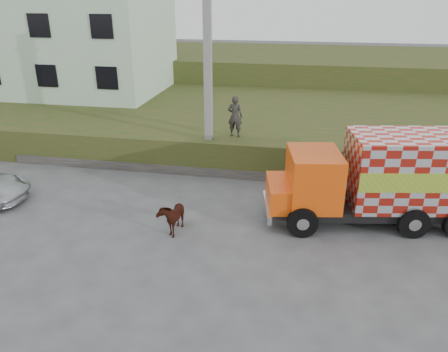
% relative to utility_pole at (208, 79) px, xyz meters
% --- Properties ---
extents(ground, '(120.00, 120.00, 0.00)m').
position_rel_utility_pole_xyz_m(ground, '(1.00, -4.60, -4.08)').
color(ground, '#474749').
rests_on(ground, ground).
extents(embankment, '(40.00, 12.00, 1.50)m').
position_rel_utility_pole_xyz_m(embankment, '(1.00, 5.40, -3.33)').
color(embankment, '#2C4617').
rests_on(embankment, ground).
extents(embankment_far, '(40.00, 12.00, 3.00)m').
position_rel_utility_pole_xyz_m(embankment_far, '(1.00, 17.40, -2.58)').
color(embankment_far, '#2C4617').
rests_on(embankment_far, ground).
extents(retaining_strip, '(16.00, 0.50, 0.40)m').
position_rel_utility_pole_xyz_m(retaining_strip, '(-1.00, -0.40, -3.88)').
color(retaining_strip, '#595651').
rests_on(retaining_strip, ground).
extents(building, '(10.00, 8.00, 6.00)m').
position_rel_utility_pole_xyz_m(building, '(-10.00, 8.40, 0.42)').
color(building, '#B8D8B9').
rests_on(building, embankment).
extents(utility_pole, '(1.20, 0.30, 8.00)m').
position_rel_utility_pole_xyz_m(utility_pole, '(0.00, 0.00, 0.00)').
color(utility_pole, gray).
rests_on(utility_pole, ground).
extents(cargo_truck, '(7.23, 3.42, 3.10)m').
position_rel_utility_pole_xyz_m(cargo_truck, '(6.72, -3.30, -2.48)').
color(cargo_truck, black).
rests_on(cargo_truck, ground).
extents(cow, '(0.69, 1.37, 1.13)m').
position_rel_utility_pole_xyz_m(cow, '(-0.08, -5.27, -3.51)').
color(cow, black).
rests_on(cow, ground).
extents(pedestrian, '(0.68, 0.47, 1.79)m').
position_rel_utility_pole_xyz_m(pedestrian, '(1.02, 0.63, -1.68)').
color(pedestrian, '#302D2A').
rests_on(pedestrian, embankment).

